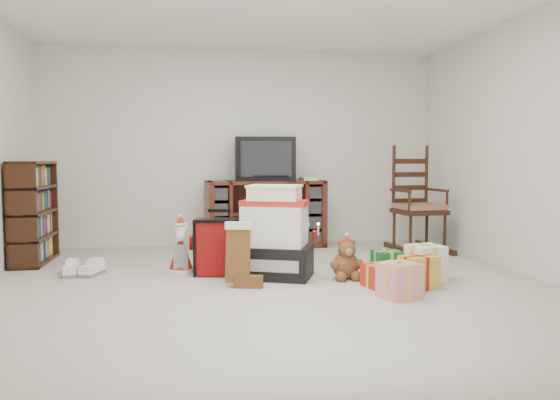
% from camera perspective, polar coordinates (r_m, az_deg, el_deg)
% --- Properties ---
extents(room, '(5.01, 5.01, 2.51)m').
position_cam_1_polar(room, '(4.61, -1.11, 6.06)').
color(room, '#ACA89E').
rests_on(room, ground).
extents(tv_stand, '(1.51, 0.65, 0.84)m').
position_cam_1_polar(tv_stand, '(6.86, -1.53, -1.45)').
color(tv_stand, '#4F1C16').
rests_on(tv_stand, floor).
extents(bookshelf, '(0.30, 0.89, 1.08)m').
position_cam_1_polar(bookshelf, '(6.38, -24.34, -1.35)').
color(bookshelf, '#33180D').
rests_on(bookshelf, floor).
extents(rocking_chair, '(0.62, 0.93, 1.33)m').
position_cam_1_polar(rocking_chair, '(6.82, 14.12, -1.35)').
color(rocking_chair, '#33180D').
rests_on(rocking_chair, floor).
extents(gift_pile, '(0.80, 0.69, 0.84)m').
position_cam_1_polar(gift_pile, '(5.11, -0.55, -3.99)').
color(gift_pile, black).
rests_on(gift_pile, floor).
extents(red_suitcase, '(0.45, 0.29, 0.63)m').
position_cam_1_polar(red_suitcase, '(5.23, -6.47, -4.88)').
color(red_suitcase, maroon).
rests_on(red_suitcase, floor).
extents(stocking, '(0.29, 0.17, 0.57)m').
position_cam_1_polar(stocking, '(4.76, -4.42, -5.64)').
color(stocking, '#0B6818').
rests_on(stocking, floor).
extents(teddy_bear, '(0.25, 0.22, 0.37)m').
position_cam_1_polar(teddy_bear, '(5.10, 6.91, -6.41)').
color(teddy_bear, brown).
rests_on(teddy_bear, floor).
extents(santa_figurine, '(0.28, 0.26, 0.57)m').
position_cam_1_polar(santa_figurine, '(5.70, 2.43, -4.68)').
color(santa_figurine, '#A91E12').
rests_on(santa_figurine, floor).
extents(mrs_claus_figurine, '(0.27, 0.26, 0.56)m').
position_cam_1_polar(mrs_claus_figurine, '(5.45, -10.32, -5.20)').
color(mrs_claus_figurine, '#A91E12').
rests_on(mrs_claus_figurine, floor).
extents(sneaker_pair, '(0.38, 0.32, 0.11)m').
position_cam_1_polar(sneaker_pair, '(5.57, -19.99, -6.87)').
color(sneaker_pair, white).
rests_on(sneaker_pair, floor).
extents(gift_cluster, '(0.82, 0.93, 0.28)m').
position_cam_1_polar(gift_cluster, '(4.90, 12.44, -7.18)').
color(gift_cluster, red).
rests_on(gift_cluster, floor).
extents(crt_television, '(0.80, 0.62, 0.54)m').
position_cam_1_polar(crt_television, '(6.87, -1.51, 4.32)').
color(crt_television, black).
rests_on(crt_television, tv_stand).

